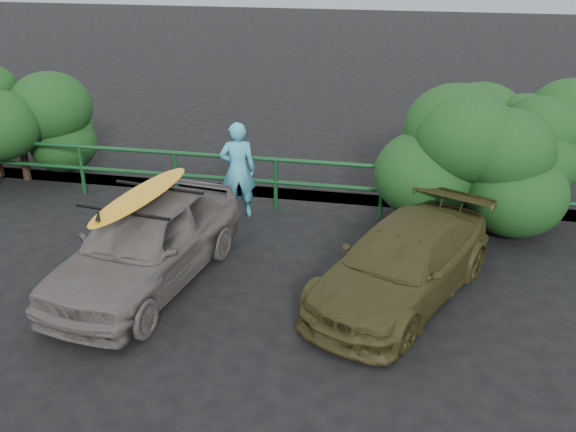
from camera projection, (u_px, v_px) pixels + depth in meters
name	position (u px, v px, depth m)	size (l,w,h in m)	color
ground	(113.00, 356.00, 8.09)	(80.00, 80.00, 0.00)	black
guardrail	(225.00, 180.00, 12.35)	(14.00, 0.08, 1.04)	#134520
shrub_left	(7.00, 124.00, 13.29)	(3.20, 2.40, 2.52)	#1A4519
shrub_right	(496.00, 160.00, 11.65)	(3.20, 2.40, 2.20)	#1A4519
sedan	(146.00, 242.00, 9.52)	(1.59, 3.95, 1.35)	#615A57
olive_vehicle	(402.00, 263.00, 9.18)	(1.54, 3.79, 1.10)	#3B381A
man	(238.00, 170.00, 11.75)	(0.66, 0.43, 1.80)	#44AFCD
roof_rack	(141.00, 199.00, 9.23)	(1.49, 1.04, 0.05)	black
surfboard	(141.00, 195.00, 9.21)	(0.51, 2.47, 0.07)	orange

